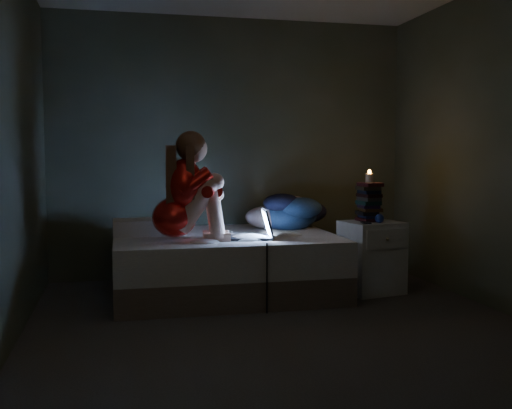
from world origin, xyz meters
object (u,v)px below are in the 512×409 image
object	(u,v)px
laptop	(249,223)
nightstand	(371,257)
bed	(225,264)
candle	(369,180)
woman	(174,186)
phone	(362,223)

from	to	relation	value
laptop	nightstand	bearing A→B (deg)	10.10
laptop	nightstand	xyz separation A→B (m)	(1.14, 0.08, -0.34)
bed	candle	distance (m)	1.50
bed	nightstand	size ratio (longest dim) A/B	3.01
woman	phone	distance (m)	1.66
candle	phone	distance (m)	0.41
laptop	phone	xyz separation A→B (m)	(1.01, -0.01, -0.02)
nightstand	phone	bearing A→B (deg)	-154.87
woman	nightstand	xyz separation A→B (m)	(1.76, 0.03, -0.66)
bed	laptop	bearing A→B (deg)	-66.23
laptop	phone	size ratio (longest dim) A/B	2.67
nightstand	candle	bearing A→B (deg)	85.41
woman	nightstand	distance (m)	1.88
laptop	nightstand	size ratio (longest dim) A/B	0.59
laptop	phone	world-z (taller)	laptop
bed	woman	bearing A→B (deg)	-148.75
laptop	candle	bearing A→B (deg)	13.00
nightstand	phone	distance (m)	0.36
bed	laptop	world-z (taller)	laptop
woman	candle	size ratio (longest dim) A/B	11.31
laptop	bed	bearing A→B (deg)	119.66
candle	bed	bearing A→B (deg)	171.52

